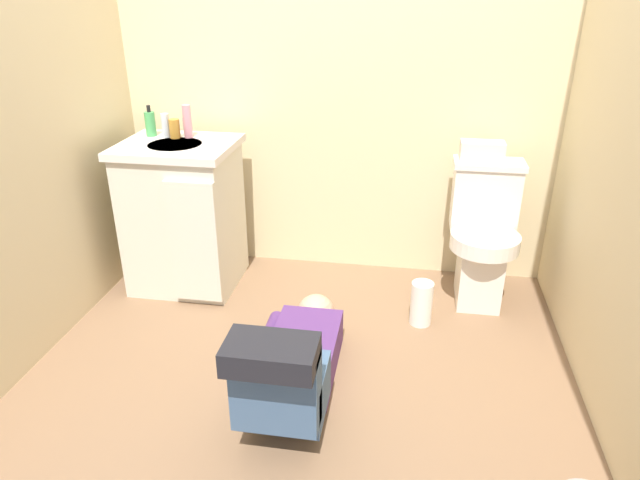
{
  "coord_description": "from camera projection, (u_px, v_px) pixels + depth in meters",
  "views": [
    {
      "loc": [
        0.42,
        -2.03,
        1.6
      ],
      "look_at": [
        0.02,
        0.44,
        0.45
      ],
      "focal_mm": 32.01,
      "sensor_mm": 36.0,
      "label": 1
    }
  ],
  "objects": [
    {
      "name": "soap_dispenser",
      "position": [
        150.0,
        123.0,
        3.09
      ],
      "size": [
        0.06,
        0.06,
        0.17
      ],
      "color": "#46A055",
      "rests_on": "vanity_cabinet"
    },
    {
      "name": "bottle_pink",
      "position": [
        187.0,
        121.0,
        3.05
      ],
      "size": [
        0.05,
        0.05,
        0.18
      ],
      "primitive_type": "cylinder",
      "color": "pink",
      "rests_on": "vanity_cabinet"
    },
    {
      "name": "paper_towel_roll",
      "position": [
        421.0,
        303.0,
        2.87
      ],
      "size": [
        0.11,
        0.11,
        0.23
      ],
      "primitive_type": "cylinder",
      "color": "white",
      "rests_on": "ground_plane"
    },
    {
      "name": "wall_back",
      "position": [
        338.0,
        61.0,
        3.07
      ],
      "size": [
        2.57,
        0.08,
        2.4
      ],
      "primitive_type": "cube",
      "color": "beige",
      "rests_on": "ground_plane"
    },
    {
      "name": "person_plumber",
      "position": [
        293.0,
        362.0,
        2.33
      ],
      "size": [
        0.39,
        1.06,
        0.52
      ],
      "color": "#512D6B",
      "rests_on": "ground_plane"
    },
    {
      "name": "ground_plane",
      "position": [
        301.0,
        375.0,
        2.57
      ],
      "size": [
        2.91,
        3.17,
        0.04
      ],
      "primitive_type": "cube",
      "color": "#816145"
    },
    {
      "name": "bottle_amber",
      "position": [
        175.0,
        129.0,
        3.05
      ],
      "size": [
        0.06,
        0.06,
        0.1
      ],
      "primitive_type": "cylinder",
      "color": "#C6872E",
      "rests_on": "vanity_cabinet"
    },
    {
      "name": "toilet",
      "position": [
        483.0,
        236.0,
        3.01
      ],
      "size": [
        0.36,
        0.46,
        0.75
      ],
      "color": "white",
      "rests_on": "ground_plane"
    },
    {
      "name": "vanity_cabinet",
      "position": [
        184.0,
        214.0,
        3.14
      ],
      "size": [
        0.6,
        0.53,
        0.82
      ],
      "color": "beige",
      "rests_on": "ground_plane"
    },
    {
      "name": "bottle_clear",
      "position": [
        166.0,
        125.0,
        3.06
      ],
      "size": [
        0.04,
        0.04,
        0.13
      ],
      "primitive_type": "cylinder",
      "color": "silver",
      "rests_on": "vanity_cabinet"
    },
    {
      "name": "tissue_box",
      "position": [
        482.0,
        151.0,
        2.91
      ],
      "size": [
        0.22,
        0.11,
        0.1
      ],
      "primitive_type": "cube",
      "color": "silver",
      "rests_on": "toilet"
    },
    {
      "name": "faucet",
      "position": [
        185.0,
        127.0,
        3.09
      ],
      "size": [
        0.02,
        0.02,
        0.1
      ],
      "primitive_type": "cylinder",
      "color": "silver",
      "rests_on": "vanity_cabinet"
    }
  ]
}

